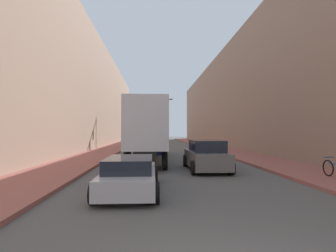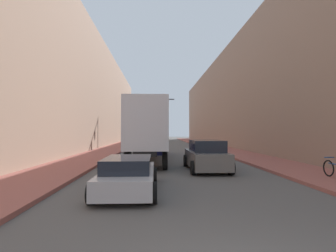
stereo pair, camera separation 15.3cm
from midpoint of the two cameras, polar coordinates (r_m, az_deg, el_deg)
sidewalk_right at (r=33.49m, az=10.53°, el=-4.65°), size 3.38×80.00×0.15m
sidewalk_left at (r=33.01m, az=-11.54°, el=-4.70°), size 3.38×80.00×0.15m
building_right at (r=35.08m, az=18.02°, el=6.29°), size 6.00×80.00×13.28m
building_left at (r=34.34m, az=-19.31°, el=7.10°), size 6.00×80.00×14.04m
semi_truck at (r=19.24m, az=-4.06°, el=-0.74°), size 2.42×12.13×4.02m
sedan_car at (r=9.51m, az=-8.15°, el=-10.42°), size 2.02×4.55×1.22m
suv_car at (r=14.57m, az=8.59°, el=-6.45°), size 2.10×4.50×1.65m
traffic_signal_gantry at (r=35.09m, az=-5.47°, el=3.16°), size 5.88×0.35×6.72m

